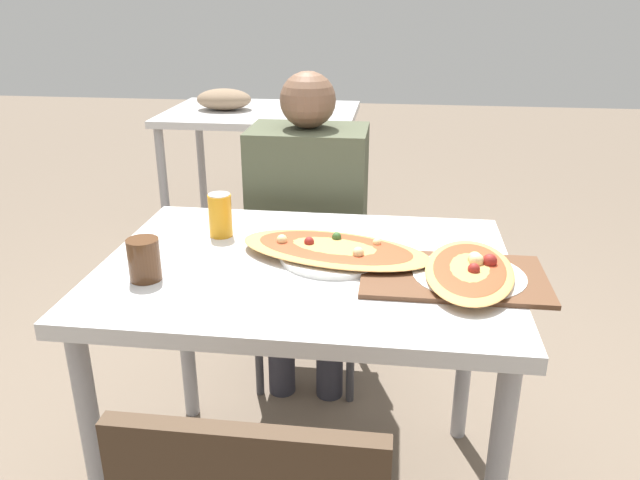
# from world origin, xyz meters

# --- Properties ---
(dining_table) EXTENTS (1.05, 0.78, 0.77)m
(dining_table) POSITION_xyz_m (0.00, 0.00, 0.68)
(dining_table) COLOR silver
(dining_table) RESTS_ON ground_plane
(chair_far_seated) EXTENTS (0.40, 0.40, 0.91)m
(chair_far_seated) POSITION_xyz_m (-0.08, 0.72, 0.51)
(chair_far_seated) COLOR #3F2D1E
(chair_far_seated) RESTS_ON ground_plane
(person_seated) EXTENTS (0.40, 0.30, 1.18)m
(person_seated) POSITION_xyz_m (-0.08, 0.61, 0.70)
(person_seated) COLOR #2D2D38
(person_seated) RESTS_ON ground_plane
(pizza_main) EXTENTS (0.55, 0.35, 0.05)m
(pizza_main) POSITION_xyz_m (0.07, 0.04, 0.79)
(pizza_main) COLOR white
(pizza_main) RESTS_ON dining_table
(soda_can) EXTENTS (0.07, 0.07, 0.12)m
(soda_can) POSITION_xyz_m (-0.27, 0.16, 0.83)
(soda_can) COLOR orange
(soda_can) RESTS_ON dining_table
(drink_glass) EXTENTS (0.08, 0.08, 0.10)m
(drink_glass) POSITION_xyz_m (-0.37, -0.15, 0.82)
(drink_glass) COLOR #4C2D19
(drink_glass) RESTS_ON dining_table
(serving_tray) EXTENTS (0.45, 0.28, 0.01)m
(serving_tray) POSITION_xyz_m (0.37, -0.05, 0.78)
(serving_tray) COLOR brown
(serving_tray) RESTS_ON dining_table
(pizza_second) EXTENTS (0.27, 0.41, 0.06)m
(pizza_second) POSITION_xyz_m (0.41, -0.05, 0.79)
(pizza_second) COLOR white
(pizza_second) RESTS_ON dining_table
(background_table) EXTENTS (1.10, 0.80, 0.89)m
(background_table) POSITION_xyz_m (-0.62, 2.12, 0.71)
(background_table) COLOR silver
(background_table) RESTS_ON ground_plane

